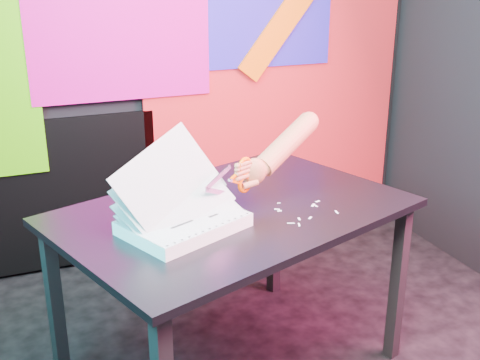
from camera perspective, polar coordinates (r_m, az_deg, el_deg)
name	(u,v)px	position (r m, az deg, el deg)	size (l,w,h in m)	color
room	(288,61)	(1.94, 4.56, 11.19)	(3.01, 3.01, 2.71)	black
backdrop	(180,94)	(3.38, -5.71, 8.16)	(2.88, 0.05, 2.08)	red
work_table	(233,227)	(2.35, -0.63, -4.49)	(1.52, 1.26, 0.75)	#262525
printout_stack	(183,221)	(2.13, -5.41, -3.91)	(0.50, 0.43, 0.37)	silver
scissors	(242,176)	(2.27, 0.16, 0.36)	(0.23, 0.12, 0.14)	#A1A2B2
hand_forearm	(281,148)	(2.42, 3.95, 3.06)	(0.44, 0.25, 0.23)	#AE6E45
paper_clippings	(304,212)	(2.30, 6.13, -3.02)	(0.23, 0.23, 0.00)	silver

